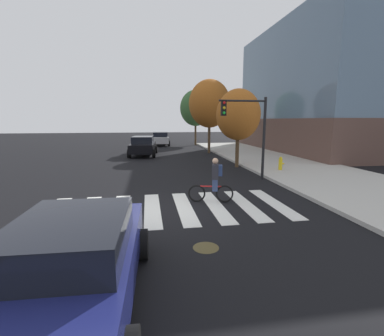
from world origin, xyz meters
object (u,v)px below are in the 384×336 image
Objects in this scene: sedan_near at (76,262)px; manhole_cover at (206,248)px; street_tree_far at (196,108)px; street_tree_near at (238,115)px; sedan_mid at (143,146)px; traffic_light_near at (249,124)px; sedan_far at (160,138)px; cyclist at (214,180)px; fire_hydrant at (281,163)px; street_tree_mid at (209,104)px.

manhole_cover is at bearing 34.80° from sedan_near.
street_tree_near is at bearing -90.19° from street_tree_far.
traffic_light_near is (5.44, -10.94, 2.00)m from sedan_mid.
sedan_far is 5.65m from street_tree_far.
traffic_light_near reaches higher than manhole_cover.
sedan_far is at bearing 92.08° from cyclist.
street_tree_far is (-1.91, 18.20, 3.95)m from fire_hydrant.
street_tree_near is at bearing -48.84° from sedan_mid.
cyclist is at bearing -102.14° from street_tree_mid.
sedan_far is 17.21m from street_tree_near.
traffic_light_near is at bearing 53.01° from cyclist.
traffic_light_near reaches higher than sedan_mid.
fire_hydrant is at bearing 49.68° from sedan_near.
street_tree_mid is at bearing 90.79° from street_tree_near.
fire_hydrant is 0.12× the size of street_tree_far.
street_tree_near reaches higher than manhole_cover.
street_tree_far is at bearing 87.71° from traffic_light_near.
traffic_light_near is at bearing 62.37° from manhole_cover.
sedan_mid is (0.81, 19.80, 0.04)m from sedan_near.
sedan_near is 0.70× the size of street_tree_mid.
street_tree_near is 0.75× the size of street_tree_mid.
sedan_mid is at bearing 131.16° from street_tree_near.
sedan_far is (0.22, 27.46, 0.83)m from manhole_cover.
street_tree_far is (6.23, 8.94, 3.62)m from sedan_mid.
street_tree_near reaches higher than sedan_far.
street_tree_far is (3.42, 23.38, 3.64)m from cyclist.
cyclist is at bearing -98.33° from street_tree_far.
sedan_near reaches higher than manhole_cover.
manhole_cover is at bearing -99.49° from street_tree_far.
street_tree_far is at bearing 95.99° from fire_hydrant.
sedan_far is at bearing 173.69° from street_tree_far.
sedan_far is at bearing 104.42° from street_tree_near.
cyclist is at bearing 56.04° from sedan_near.
manhole_cover is at bearing -106.75° from cyclist.
sedan_far reaches higher than manhole_cover.
sedan_far is 0.72× the size of street_tree_far.
sedan_far is 0.71× the size of street_tree_mid.
street_tree_far reaches higher than street_tree_near.
sedan_far reaches higher than sedan_near.
manhole_cover is at bearing -117.63° from traffic_light_near.
cyclist is at bearing -126.99° from traffic_light_near.
manhole_cover is 0.13× the size of sedan_far.
street_tree_mid is 1.01× the size of street_tree_far.
cyclist reaches higher than sedan_mid.
sedan_near is 0.70× the size of street_tree_far.
sedan_near is at bearing -95.37° from sedan_far.
sedan_mid is at bearing 101.00° from cyclist.
sedan_near is 29.34m from sedan_far.
traffic_light_near is (3.72, 7.10, 2.86)m from manhole_cover.
manhole_cover is at bearing -112.11° from street_tree_near.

